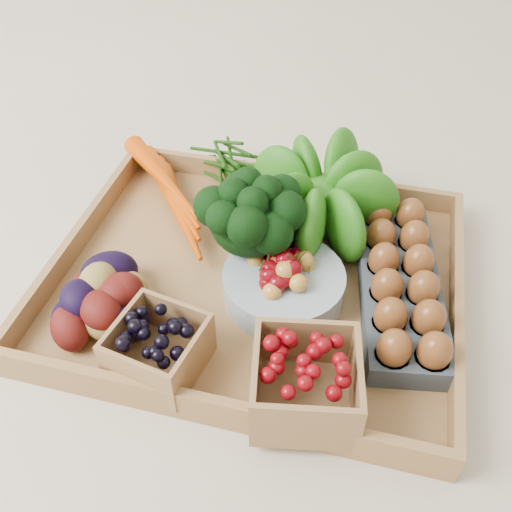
% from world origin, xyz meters
% --- Properties ---
extents(ground, '(4.00, 4.00, 0.00)m').
position_xyz_m(ground, '(0.00, 0.00, 0.00)').
color(ground, beige).
rests_on(ground, ground).
extents(tray, '(0.55, 0.45, 0.01)m').
position_xyz_m(tray, '(0.00, 0.00, 0.01)').
color(tray, '#9D7241').
rests_on(tray, ground).
extents(carrots, '(0.23, 0.16, 0.05)m').
position_xyz_m(carrots, '(-0.17, 0.13, 0.04)').
color(carrots, '#CF4200').
rests_on(carrots, tray).
extents(lettuce, '(0.15, 0.15, 0.15)m').
position_xyz_m(lettuce, '(0.06, 0.13, 0.09)').
color(lettuce, '#0F580D').
rests_on(lettuce, tray).
extents(broccoli, '(0.14, 0.14, 0.11)m').
position_xyz_m(broccoli, '(-0.01, 0.02, 0.07)').
color(broccoli, black).
rests_on(broccoli, tray).
extents(cherry_bowl, '(0.16, 0.16, 0.04)m').
position_xyz_m(cherry_bowl, '(0.04, -0.02, 0.04)').
color(cherry_bowl, '#8C9EA5').
rests_on(cherry_bowl, tray).
extents(egg_carton, '(0.15, 0.31, 0.03)m').
position_xyz_m(egg_carton, '(0.19, 0.01, 0.03)').
color(egg_carton, '#3B424B').
rests_on(egg_carton, tray).
extents(potatoes, '(0.16, 0.16, 0.09)m').
position_xyz_m(potatoes, '(-0.17, -0.12, 0.06)').
color(potatoes, '#420D0A').
rests_on(potatoes, tray).
extents(punnet_blackberry, '(0.12, 0.12, 0.07)m').
position_xyz_m(punnet_blackberry, '(-0.08, -0.17, 0.05)').
color(punnet_blackberry, black).
rests_on(punnet_blackberry, tray).
extents(punnet_raspberry, '(0.14, 0.14, 0.08)m').
position_xyz_m(punnet_raspberry, '(0.10, -0.18, 0.06)').
color(punnet_raspberry, '#660409').
rests_on(punnet_raspberry, tray).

